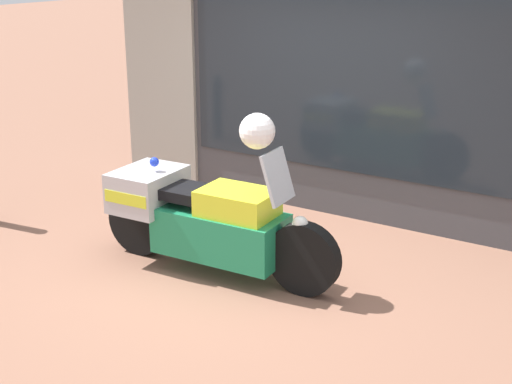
# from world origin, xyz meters

# --- Properties ---
(ground_plane) EXTENTS (60.00, 60.00, 0.00)m
(ground_plane) POSITION_xyz_m (0.00, 0.00, 0.00)
(ground_plane) COLOR #8E604C
(shop_building) EXTENTS (5.84, 0.55, 3.38)m
(shop_building) POSITION_xyz_m (-0.45, 2.00, 1.70)
(shop_building) COLOR #424247
(shop_building) RESTS_ON ground
(window_display) EXTENTS (4.33, 0.30, 1.85)m
(window_display) POSITION_xyz_m (0.45, 2.03, 0.45)
(window_display) COLOR slate
(window_display) RESTS_ON ground
(paramedic_motorcycle) EXTENTS (2.45, 0.71, 1.25)m
(paramedic_motorcycle) POSITION_xyz_m (-0.35, -0.16, 0.52)
(paramedic_motorcycle) COLOR black
(paramedic_motorcycle) RESTS_ON ground
(white_helmet) EXTENTS (0.31, 0.31, 0.31)m
(white_helmet) POSITION_xyz_m (0.23, -0.13, 1.40)
(white_helmet) COLOR white
(white_helmet) RESTS_ON paramedic_motorcycle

